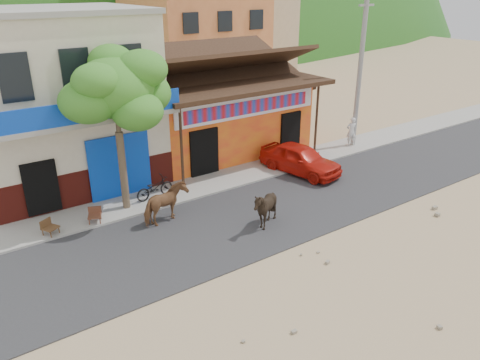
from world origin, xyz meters
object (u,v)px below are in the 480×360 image
at_px(pedestrian, 351,131).
at_px(cafe_chair_left, 94,210).
at_px(red_car, 300,159).
at_px(utility_pole, 360,68).
at_px(tree, 119,132).
at_px(scooter, 155,188).
at_px(cow_tan, 166,204).
at_px(cow_dark, 265,208).
at_px(cafe_chair_right, 49,221).

height_order(pedestrian, cafe_chair_left, pedestrian).
height_order(red_car, cafe_chair_left, red_car).
bearing_deg(utility_pole, tree, -179.10).
xyz_separation_m(red_car, scooter, (-6.67, 1.17, -0.16)).
relative_size(utility_pole, cow_tan, 4.71).
xyz_separation_m(scooter, pedestrian, (11.33, 0.05, 0.33)).
height_order(cow_dark, scooter, cow_dark).
bearing_deg(pedestrian, utility_pole, -155.01).
distance_m(tree, scooter, 2.87).
bearing_deg(red_car, cow_tan, 174.99).
height_order(cow_tan, red_car, cow_tan).
distance_m(tree, utility_pole, 12.84).
height_order(cow_dark, cafe_chair_right, cow_dark).
bearing_deg(cafe_chair_left, tree, 43.53).
bearing_deg(cow_tan, cow_dark, -145.79).
xyz_separation_m(cow_tan, red_car, (7.17, 0.82, -0.05)).
bearing_deg(cow_tan, pedestrian, -95.53).
xyz_separation_m(red_car, pedestrian, (4.66, 1.22, 0.17)).
xyz_separation_m(scooter, cafe_chair_right, (-4.21, -0.65, 0.07)).
relative_size(red_car, pedestrian, 2.59).
distance_m(cow_dark, scooter, 4.85).
bearing_deg(scooter, cow_tan, 159.26).
distance_m(red_car, cafe_chair_left, 9.35).
height_order(tree, cow_dark, tree).
bearing_deg(cafe_chair_right, cow_dark, -59.62).
bearing_deg(pedestrian, scooter, 23.72).
relative_size(utility_pole, red_car, 2.04).
distance_m(tree, cow_tan, 3.09).
height_order(utility_pole, pedestrian, utility_pole).
bearing_deg(pedestrian, cafe_chair_left, 26.32).
height_order(utility_pole, cafe_chair_left, utility_pole).
xyz_separation_m(red_car, cafe_chair_right, (-10.88, 0.52, -0.09)).
bearing_deg(red_car, scooter, 158.50).
bearing_deg(pedestrian, red_car, 38.10).
height_order(cafe_chair_left, cafe_chair_right, cafe_chair_left).
relative_size(tree, cafe_chair_right, 6.09).
xyz_separation_m(cow_dark, scooter, (-2.21, 4.31, -0.22)).
height_order(cow_tan, scooter, cow_tan).
bearing_deg(cafe_chair_left, cow_tan, -7.97).
height_order(tree, cafe_chair_left, tree).
height_order(utility_pole, cow_tan, utility_pole).
bearing_deg(cafe_chair_left, cow_dark, -13.00).
relative_size(scooter, pedestrian, 1.08).
relative_size(cow_dark, cafe_chair_right, 1.47).
relative_size(tree, cow_tan, 3.53).
distance_m(tree, pedestrian, 12.80).
height_order(scooter, pedestrian, pedestrian).
height_order(tree, red_car, tree).
distance_m(cow_tan, red_car, 7.22).
xyz_separation_m(utility_pole, cafe_chair_right, (-15.74, -0.70, -3.51)).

